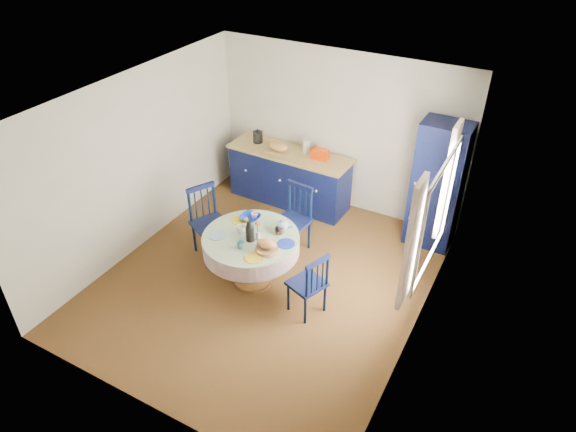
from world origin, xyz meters
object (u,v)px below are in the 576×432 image
at_px(mug_b, 241,245).
at_px(mug_c, 280,231).
at_px(chair_right, 309,284).
at_px(mug_a, 241,229).
at_px(mug_d, 255,216).
at_px(chair_far, 294,219).
at_px(cobalt_bowl, 250,218).
at_px(kitchen_counter, 289,176).
at_px(dining_table, 252,244).
at_px(pantry_cabinet, 437,186).
at_px(chair_left, 208,221).

height_order(mug_b, mug_c, mug_c).
height_order(chair_right, mug_a, chair_right).
relative_size(mug_c, mug_d, 1.32).
distance_m(chair_far, cobalt_bowl, 0.73).
bearing_deg(kitchen_counter, dining_table, -73.04).
distance_m(kitchen_counter, pantry_cabinet, 2.37).
xyz_separation_m(kitchen_counter, cobalt_bowl, (0.33, -1.70, 0.31)).
relative_size(mug_c, cobalt_bowl, 0.45).
bearing_deg(chair_left, mug_c, -65.86).
distance_m(pantry_cabinet, cobalt_bowl, 2.62).
relative_size(chair_left, mug_b, 10.66).
height_order(chair_far, mug_c, chair_far).
xyz_separation_m(chair_left, mug_b, (0.90, -0.54, 0.27)).
bearing_deg(mug_a, dining_table, -4.72).
relative_size(dining_table, chair_left, 1.20).
height_order(kitchen_counter, chair_right, kitchen_counter).
relative_size(pantry_cabinet, chair_left, 1.83).
xyz_separation_m(dining_table, mug_d, (-0.18, 0.37, 0.16)).
relative_size(kitchen_counter, chair_far, 2.02).
relative_size(kitchen_counter, chair_right, 2.25).
bearing_deg(mug_b, cobalt_bowl, 111.14).
relative_size(mug_d, cobalt_bowl, 0.34).
bearing_deg(mug_d, pantry_cabinet, 39.95).
bearing_deg(cobalt_bowl, kitchen_counter, 101.10).
height_order(kitchen_counter, chair_left, kitchen_counter).
xyz_separation_m(dining_table, chair_far, (0.12, 0.91, -0.12)).
height_order(chair_right, mug_b, chair_right).
bearing_deg(chair_left, chair_right, -76.72).
relative_size(dining_table, mug_d, 13.88).
relative_size(chair_right, mug_c, 7.71).
xyz_separation_m(chair_far, mug_d, (-0.30, -0.54, 0.28)).
bearing_deg(mug_c, kitchen_counter, 114.80).
bearing_deg(mug_c, chair_left, 177.22).
xyz_separation_m(mug_b, mug_d, (-0.19, 0.63, -0.00)).
xyz_separation_m(kitchen_counter, chair_left, (-0.34, -1.73, 0.05)).
xyz_separation_m(mug_a, mug_b, (0.17, -0.28, -0.00)).
distance_m(chair_left, mug_b, 1.08).
distance_m(chair_far, mug_b, 1.21).
distance_m(chair_left, chair_right, 1.83).
bearing_deg(mug_b, mug_c, 60.96).
bearing_deg(mug_b, mug_d, 106.68).
bearing_deg(mug_c, dining_table, -141.29).
relative_size(dining_table, cobalt_bowl, 4.75).
height_order(chair_far, mug_d, chair_far).
bearing_deg(mug_b, chair_right, 7.14).
bearing_deg(mug_c, mug_d, 162.47).
bearing_deg(mug_a, pantry_cabinet, 45.89).
bearing_deg(mug_b, pantry_cabinet, 52.08).
relative_size(pantry_cabinet, mug_d, 21.13).
xyz_separation_m(dining_table, chair_right, (0.89, -0.15, -0.17)).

